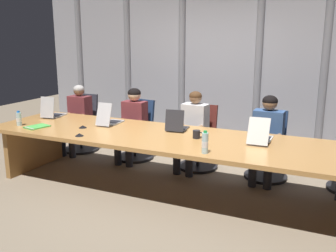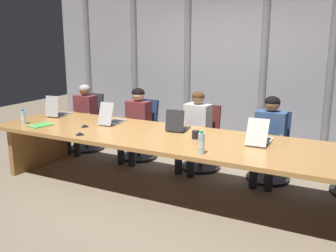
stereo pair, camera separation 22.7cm
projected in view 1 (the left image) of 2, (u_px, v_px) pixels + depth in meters
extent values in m
plane|color=#7F705B|center=(169.00, 191.00, 4.92)|extent=(13.91, 13.91, 0.00)
cube|color=#B77F42|center=(169.00, 138.00, 4.76)|extent=(4.96, 1.29, 0.05)
cube|color=black|center=(169.00, 143.00, 4.77)|extent=(4.21, 0.10, 0.06)
cube|color=olive|center=(35.00, 145.00, 5.75)|extent=(0.08, 1.10, 0.69)
cube|color=#9999A0|center=(220.00, 61.00, 6.41)|extent=(6.96, 0.10, 3.07)
cylinder|color=gray|center=(80.00, 58.00, 7.53)|extent=(0.12, 0.12, 3.01)
cylinder|color=gray|center=(128.00, 59.00, 7.08)|extent=(0.12, 0.12, 3.01)
cylinder|color=gray|center=(182.00, 61.00, 6.64)|extent=(0.12, 0.12, 3.01)
cylinder|color=gray|center=(258.00, 63.00, 6.10)|extent=(0.12, 0.12, 3.01)
cylinder|color=gray|center=(325.00, 65.00, 5.69)|extent=(0.12, 0.12, 3.01)
cube|color=#BCBCC1|center=(55.00, 116.00, 5.92)|extent=(0.27, 0.36, 0.02)
cube|color=black|center=(56.00, 115.00, 5.94)|extent=(0.22, 0.21, 0.00)
cube|color=#BCBCC1|center=(47.00, 107.00, 5.70)|extent=(0.24, 0.09, 0.31)
cube|color=black|center=(47.00, 107.00, 5.71)|extent=(0.21, 0.08, 0.28)
cube|color=#BCBCC1|center=(113.00, 123.00, 5.45)|extent=(0.23, 0.35, 0.02)
cube|color=black|center=(113.00, 121.00, 5.47)|extent=(0.19, 0.19, 0.00)
cube|color=#BCBCC1|center=(104.00, 114.00, 5.21)|extent=(0.22, 0.12, 0.31)
cube|color=black|center=(104.00, 114.00, 5.21)|extent=(0.20, 0.10, 0.27)
cube|color=#2D2D33|center=(178.00, 129.00, 5.08)|extent=(0.28, 0.33, 0.02)
cube|color=black|center=(178.00, 128.00, 5.10)|extent=(0.23, 0.19, 0.00)
cube|color=#2D2D33|center=(174.00, 121.00, 4.89)|extent=(0.25, 0.09, 0.28)
cube|color=black|center=(175.00, 120.00, 4.89)|extent=(0.23, 0.08, 0.25)
cube|color=beige|center=(261.00, 139.00, 4.58)|extent=(0.25, 0.35, 0.02)
cube|color=black|center=(262.00, 138.00, 4.60)|extent=(0.21, 0.20, 0.00)
cube|color=beige|center=(258.00, 131.00, 4.32)|extent=(0.25, 0.17, 0.29)
cube|color=black|center=(259.00, 131.00, 4.33)|extent=(0.22, 0.15, 0.26)
cube|color=#2D2D38|center=(80.00, 126.00, 6.58)|extent=(0.52, 0.52, 0.08)
cube|color=#2D2D38|center=(86.00, 108.00, 6.72)|extent=(0.44, 0.16, 0.50)
cylinder|color=#262628|center=(81.00, 138.00, 6.63)|extent=(0.05, 0.05, 0.35)
cylinder|color=black|center=(82.00, 149.00, 6.68)|extent=(0.60, 0.60, 0.04)
cube|color=navy|center=(135.00, 133.00, 6.14)|extent=(0.54, 0.54, 0.08)
cube|color=navy|center=(142.00, 114.00, 6.26)|extent=(0.44, 0.17, 0.48)
cylinder|color=#262628|center=(135.00, 145.00, 6.19)|extent=(0.05, 0.05, 0.35)
cylinder|color=black|center=(135.00, 157.00, 6.24)|extent=(0.60, 0.60, 0.04)
cube|color=#511E19|center=(198.00, 140.00, 5.70)|extent=(0.49, 0.49, 0.08)
cube|color=#511E19|center=(203.00, 120.00, 5.83)|extent=(0.44, 0.13, 0.47)
cylinder|color=#262628|center=(198.00, 154.00, 5.75)|extent=(0.05, 0.05, 0.35)
cylinder|color=black|center=(198.00, 166.00, 5.79)|extent=(0.60, 0.60, 0.04)
cube|color=navy|center=(267.00, 148.00, 5.28)|extent=(0.48, 0.48, 0.08)
cube|color=navy|center=(271.00, 126.00, 5.41)|extent=(0.43, 0.11, 0.47)
cylinder|color=#262628|center=(266.00, 163.00, 5.33)|extent=(0.05, 0.05, 0.35)
cylinder|color=black|center=(265.00, 176.00, 5.38)|extent=(0.60, 0.60, 0.04)
cube|color=brown|center=(80.00, 110.00, 6.49)|extent=(0.36, 0.22, 0.49)
sphere|color=#8C6647|center=(79.00, 90.00, 6.41)|extent=(0.18, 0.18, 0.18)
ellipsoid|color=#B2ADA8|center=(79.00, 89.00, 6.40)|extent=(0.19, 0.19, 0.14)
cylinder|color=brown|center=(87.00, 108.00, 6.41)|extent=(0.07, 0.14, 0.27)
cylinder|color=#8C6647|center=(80.00, 117.00, 6.25)|extent=(0.07, 0.30, 0.06)
cylinder|color=brown|center=(73.00, 106.00, 6.54)|extent=(0.07, 0.14, 0.27)
cylinder|color=#8C6647|center=(65.00, 115.00, 6.38)|extent=(0.07, 0.30, 0.06)
cylinder|color=#262833|center=(78.00, 129.00, 6.33)|extent=(0.13, 0.40, 0.13)
cylinder|color=#262833|center=(72.00, 144.00, 6.22)|extent=(0.11, 0.11, 0.45)
cylinder|color=#262833|center=(69.00, 128.00, 6.41)|extent=(0.13, 0.40, 0.13)
cylinder|color=#262833|center=(62.00, 143.00, 6.31)|extent=(0.11, 0.11, 0.45)
cube|color=brown|center=(135.00, 116.00, 6.05)|extent=(0.37, 0.22, 0.48)
sphere|color=beige|center=(134.00, 95.00, 5.97)|extent=(0.20, 0.20, 0.20)
ellipsoid|color=black|center=(134.00, 93.00, 5.97)|extent=(0.21, 0.21, 0.15)
cylinder|color=brown|center=(143.00, 114.00, 5.98)|extent=(0.07, 0.14, 0.27)
cylinder|color=beige|center=(137.00, 124.00, 5.82)|extent=(0.06, 0.30, 0.06)
cylinder|color=brown|center=(126.00, 112.00, 6.10)|extent=(0.07, 0.14, 0.27)
cylinder|color=beige|center=(120.00, 122.00, 5.94)|extent=(0.06, 0.30, 0.06)
cylinder|color=#262833|center=(134.00, 136.00, 5.90)|extent=(0.13, 0.40, 0.13)
cylinder|color=#262833|center=(129.00, 152.00, 5.79)|extent=(0.11, 0.11, 0.45)
cylinder|color=#262833|center=(123.00, 135.00, 5.98)|extent=(0.13, 0.40, 0.13)
cylinder|color=#262833|center=(118.00, 151.00, 5.87)|extent=(0.11, 0.11, 0.45)
cube|color=silver|center=(195.00, 121.00, 5.63)|extent=(0.39, 0.25, 0.51)
sphere|color=#8C6647|center=(196.00, 97.00, 5.55)|extent=(0.18, 0.18, 0.18)
ellipsoid|color=#472D19|center=(196.00, 96.00, 5.54)|extent=(0.19, 0.19, 0.14)
cylinder|color=silver|center=(205.00, 118.00, 5.54)|extent=(0.08, 0.14, 0.27)
cylinder|color=#8C6647|center=(198.00, 128.00, 5.39)|extent=(0.09, 0.30, 0.06)
cylinder|color=silver|center=(186.00, 116.00, 5.69)|extent=(0.08, 0.14, 0.27)
cylinder|color=#8C6647|center=(179.00, 126.00, 5.54)|extent=(0.09, 0.30, 0.06)
cylinder|color=#262833|center=(195.00, 144.00, 5.48)|extent=(0.16, 0.41, 0.13)
cylinder|color=#262833|center=(189.00, 161.00, 5.38)|extent=(0.11, 0.11, 0.45)
cylinder|color=#262833|center=(183.00, 142.00, 5.57)|extent=(0.16, 0.41, 0.13)
cylinder|color=#262833|center=(177.00, 159.00, 5.47)|extent=(0.11, 0.11, 0.45)
cube|color=#335184|center=(268.00, 128.00, 5.19)|extent=(0.41, 0.23, 0.50)
sphere|color=#8C6647|center=(270.00, 103.00, 5.11)|extent=(0.20, 0.20, 0.20)
ellipsoid|color=black|center=(270.00, 101.00, 5.11)|extent=(0.21, 0.21, 0.15)
cylinder|color=#335184|center=(282.00, 125.00, 5.11)|extent=(0.07, 0.14, 0.27)
cylinder|color=#8C6647|center=(278.00, 137.00, 4.95)|extent=(0.07, 0.30, 0.06)
cylinder|color=#335184|center=(256.00, 123.00, 5.25)|extent=(0.07, 0.14, 0.27)
cylinder|color=#8C6647|center=(252.00, 135.00, 5.10)|extent=(0.07, 0.30, 0.06)
cylinder|color=#262833|center=(272.00, 153.00, 5.04)|extent=(0.14, 0.40, 0.13)
cylinder|color=#262833|center=(268.00, 172.00, 4.93)|extent=(0.11, 0.11, 0.45)
cylinder|color=#262833|center=(257.00, 151.00, 5.13)|extent=(0.14, 0.40, 0.13)
cylinder|color=#262833|center=(253.00, 170.00, 5.02)|extent=(0.11, 0.11, 0.45)
cylinder|color=silver|center=(205.00, 143.00, 4.02)|extent=(0.07, 0.07, 0.23)
cylinder|color=white|center=(205.00, 144.00, 4.02)|extent=(0.07, 0.07, 0.07)
cylinder|color=green|center=(205.00, 132.00, 3.99)|extent=(0.04, 0.04, 0.02)
cylinder|color=silver|center=(19.00, 119.00, 5.28)|extent=(0.07, 0.07, 0.19)
cylinder|color=white|center=(19.00, 120.00, 5.29)|extent=(0.07, 0.07, 0.06)
cylinder|color=blue|center=(18.00, 112.00, 5.26)|extent=(0.04, 0.04, 0.02)
cylinder|color=black|center=(196.00, 134.00, 4.63)|extent=(0.09, 0.09, 0.10)
torus|color=black|center=(201.00, 135.00, 4.61)|extent=(0.07, 0.01, 0.07)
cone|color=black|center=(79.00, 135.00, 4.74)|extent=(0.11, 0.11, 0.03)
cone|color=black|center=(83.00, 127.00, 5.16)|extent=(0.11, 0.11, 0.03)
cube|color=#4CB74C|center=(37.00, 127.00, 5.20)|extent=(0.29, 0.34, 0.02)
cylinder|color=silver|center=(29.00, 128.00, 5.07)|extent=(0.21, 0.06, 0.01)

